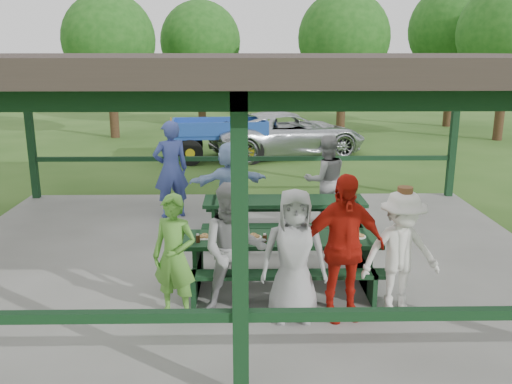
{
  "coord_description": "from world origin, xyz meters",
  "views": [
    {
      "loc": [
        0.06,
        -8.39,
        3.39
      ],
      "look_at": [
        0.21,
        -0.3,
        1.28
      ],
      "focal_mm": 38.0,
      "sensor_mm": 36.0,
      "label": 1
    }
  ],
  "objects_px": {
    "contestant_grey_left": "(234,250)",
    "spectator_grey": "(326,180)",
    "picnic_table_far": "(284,214)",
    "contestant_red": "(342,247)",
    "contestant_green": "(175,257)",
    "farm_trailer": "(220,139)",
    "picnic_table_near": "(281,255)",
    "spectator_blue": "(171,169)",
    "pickup_truck": "(288,134)",
    "contestant_grey_mid": "(294,255)",
    "contestant_white_fedora": "(401,252)",
    "spectator_lblue": "(230,184)"
  },
  "relations": [
    {
      "from": "picnic_table_near",
      "to": "contestant_grey_mid",
      "type": "distance_m",
      "value": 1.0
    },
    {
      "from": "contestant_grey_left",
      "to": "spectator_lblue",
      "type": "height_order",
      "value": "contestant_grey_left"
    },
    {
      "from": "contestant_grey_mid",
      "to": "contestant_white_fedora",
      "type": "relative_size",
      "value": 1.01
    },
    {
      "from": "spectator_blue",
      "to": "pickup_truck",
      "type": "bearing_deg",
      "value": -134.25
    },
    {
      "from": "contestant_green",
      "to": "contestant_grey_left",
      "type": "relative_size",
      "value": 0.92
    },
    {
      "from": "farm_trailer",
      "to": "spectator_lblue",
      "type": "bearing_deg",
      "value": -90.51
    },
    {
      "from": "spectator_lblue",
      "to": "contestant_grey_mid",
      "type": "bearing_deg",
      "value": 87.24
    },
    {
      "from": "spectator_blue",
      "to": "farm_trailer",
      "type": "relative_size",
      "value": 0.49
    },
    {
      "from": "contestant_red",
      "to": "spectator_lblue",
      "type": "distance_m",
      "value": 4.02
    },
    {
      "from": "pickup_truck",
      "to": "farm_trailer",
      "type": "relative_size",
      "value": 1.3
    },
    {
      "from": "picnic_table_near",
      "to": "spectator_blue",
      "type": "bearing_deg",
      "value": 120.06
    },
    {
      "from": "contestant_grey_left",
      "to": "spectator_lblue",
      "type": "distance_m",
      "value": 3.65
    },
    {
      "from": "contestant_green",
      "to": "pickup_truck",
      "type": "relative_size",
      "value": 0.31
    },
    {
      "from": "spectator_grey",
      "to": "pickup_truck",
      "type": "height_order",
      "value": "spectator_grey"
    },
    {
      "from": "picnic_table_far",
      "to": "contestant_red",
      "type": "distance_m",
      "value": 2.98
    },
    {
      "from": "contestant_grey_left",
      "to": "spectator_grey",
      "type": "height_order",
      "value": "spectator_grey"
    },
    {
      "from": "contestant_grey_left",
      "to": "contestant_red",
      "type": "xyz_separation_m",
      "value": [
        1.35,
        -0.09,
        0.07
      ]
    },
    {
      "from": "contestant_red",
      "to": "spectator_blue",
      "type": "bearing_deg",
      "value": 111.09
    },
    {
      "from": "contestant_grey_left",
      "to": "pickup_truck",
      "type": "height_order",
      "value": "contestant_grey_left"
    },
    {
      "from": "contestant_grey_left",
      "to": "contestant_white_fedora",
      "type": "bearing_deg",
      "value": 0.72
    },
    {
      "from": "contestant_grey_mid",
      "to": "spectator_blue",
      "type": "relative_size",
      "value": 0.86
    },
    {
      "from": "farm_trailer",
      "to": "spectator_blue",
      "type": "bearing_deg",
      "value": -100.82
    },
    {
      "from": "contestant_green",
      "to": "contestant_red",
      "type": "bearing_deg",
      "value": 18.39
    },
    {
      "from": "spectator_grey",
      "to": "pickup_truck",
      "type": "bearing_deg",
      "value": -99.44
    },
    {
      "from": "picnic_table_near",
      "to": "spectator_blue",
      "type": "relative_size",
      "value": 1.4
    },
    {
      "from": "contestant_grey_left",
      "to": "spectator_grey",
      "type": "bearing_deg",
      "value": 65.49
    },
    {
      "from": "contestant_green",
      "to": "contestant_grey_left",
      "type": "height_order",
      "value": "contestant_grey_left"
    },
    {
      "from": "picnic_table_far",
      "to": "contestant_green",
      "type": "height_order",
      "value": "contestant_green"
    },
    {
      "from": "pickup_truck",
      "to": "picnic_table_near",
      "type": "bearing_deg",
      "value": 157.7
    },
    {
      "from": "contestant_white_fedora",
      "to": "spectator_grey",
      "type": "height_order",
      "value": "spectator_grey"
    },
    {
      "from": "spectator_blue",
      "to": "farm_trailer",
      "type": "distance_m",
      "value": 6.45
    },
    {
      "from": "spectator_lblue",
      "to": "spectator_blue",
      "type": "relative_size",
      "value": 0.84
    },
    {
      "from": "contestant_grey_mid",
      "to": "pickup_truck",
      "type": "height_order",
      "value": "contestant_grey_mid"
    },
    {
      "from": "farm_trailer",
      "to": "picnic_table_far",
      "type": "bearing_deg",
      "value": -83.91
    },
    {
      "from": "contestant_green",
      "to": "spectator_grey",
      "type": "height_order",
      "value": "spectator_grey"
    },
    {
      "from": "contestant_red",
      "to": "spectator_grey",
      "type": "relative_size",
      "value": 1.07
    },
    {
      "from": "contestant_grey_mid",
      "to": "spectator_blue",
      "type": "bearing_deg",
      "value": 116.19
    },
    {
      "from": "contestant_green",
      "to": "farm_trailer",
      "type": "bearing_deg",
      "value": 109.33
    },
    {
      "from": "spectator_blue",
      "to": "farm_trailer",
      "type": "bearing_deg",
      "value": -118.44
    },
    {
      "from": "picnic_table_near",
      "to": "contestant_red",
      "type": "xyz_separation_m",
      "value": [
        0.7,
        -0.9,
        0.46
      ]
    },
    {
      "from": "contestant_grey_mid",
      "to": "spectator_blue",
      "type": "distance_m",
      "value": 4.88
    },
    {
      "from": "spectator_grey",
      "to": "pickup_truck",
      "type": "distance_m",
      "value": 7.72
    },
    {
      "from": "spectator_blue",
      "to": "pickup_truck",
      "type": "height_order",
      "value": "spectator_blue"
    },
    {
      "from": "contestant_white_fedora",
      "to": "spectator_grey",
      "type": "distance_m",
      "value": 3.74
    },
    {
      "from": "pickup_truck",
      "to": "contestant_grey_left",
      "type": "bearing_deg",
      "value": 154.82
    },
    {
      "from": "picnic_table_near",
      "to": "spectator_lblue",
      "type": "distance_m",
      "value": 2.96
    },
    {
      "from": "contestant_grey_left",
      "to": "pickup_truck",
      "type": "bearing_deg",
      "value": 82.13
    },
    {
      "from": "pickup_truck",
      "to": "spectator_grey",
      "type": "bearing_deg",
      "value": 163.59
    },
    {
      "from": "contestant_grey_mid",
      "to": "farm_trailer",
      "type": "distance_m",
      "value": 10.89
    },
    {
      "from": "contestant_green",
      "to": "contestant_red",
      "type": "height_order",
      "value": "contestant_red"
    }
  ]
}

